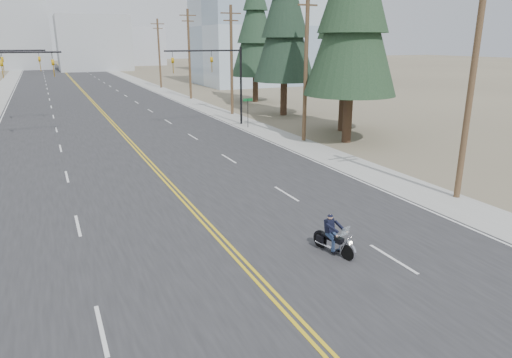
{
  "coord_description": "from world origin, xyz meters",
  "views": [
    {
      "loc": [
        -5.65,
        -7.36,
        7.48
      ],
      "look_at": [
        2.5,
        10.29,
        1.6
      ],
      "focal_mm": 32.0,
      "sensor_mm": 36.0,
      "label": 1
    }
  ],
  "objects": [
    {
      "name": "utility_pole_c",
      "position": [
        12.5,
        38.0,
        5.73
      ],
      "size": [
        2.2,
        0.3,
        11.0
      ],
      "color": "brown",
      "rests_on": "ground"
    },
    {
      "name": "conifer_far",
      "position": [
        19.15,
        46.52,
        9.37
      ],
      "size": [
        6.1,
        6.1,
        16.34
      ],
      "rotation": [
        0.0,
        0.0,
        -0.18
      ],
      "color": "#382619",
      "rests_on": "ground"
    },
    {
      "name": "road",
      "position": [
        0.0,
        70.0,
        0.01
      ],
      "size": [
        20.0,
        200.0,
        0.01
      ],
      "primitive_type": "cube",
      "color": "#303033",
      "rests_on": "ground"
    },
    {
      "name": "haze_bldg_d",
      "position": [
        -12.0,
        140.0,
        13.0
      ],
      "size": [
        20.0,
        15.0,
        26.0
      ],
      "primitive_type": "cube",
      "color": "#ADB2B7",
      "rests_on": "ground"
    },
    {
      "name": "utility_pole_d",
      "position": [
        12.5,
        53.0,
        5.98
      ],
      "size": [
        2.2,
        0.3,
        11.5
      ],
      "color": "brown",
      "rests_on": "ground"
    },
    {
      "name": "conifer_mid",
      "position": [
        17.69,
        25.26,
        9.89
      ],
      "size": [
        6.46,
        6.46,
        17.23
      ],
      "rotation": [
        0.0,
        0.0,
        0.22
      ],
      "color": "#382619",
      "rests_on": "ground"
    },
    {
      "name": "haze_bldg_c",
      "position": [
        40.0,
        110.0,
        9.0
      ],
      "size": [
        16.0,
        12.0,
        18.0
      ],
      "primitive_type": "cube",
      "color": "#B7BCC6",
      "rests_on": "ground"
    },
    {
      "name": "haze_bldg_b",
      "position": [
        8.0,
        125.0,
        7.0
      ],
      "size": [
        18.0,
        14.0,
        14.0
      ],
      "primitive_type": "cube",
      "color": "#ADB2B7",
      "rests_on": "ground"
    },
    {
      "name": "utility_pole_b",
      "position": [
        12.5,
        23.0,
        5.98
      ],
      "size": [
        2.2,
        0.3,
        11.5
      ],
      "color": "brown",
      "rests_on": "ground"
    },
    {
      "name": "motorcyclist",
      "position": [
        3.34,
        5.29,
        0.73
      ],
      "size": [
        1.21,
        2.01,
        1.46
      ],
      "primitive_type": null,
      "rotation": [
        0.0,
        0.0,
        3.37
      ],
      "color": "black",
      "rests_on": "ground"
    },
    {
      "name": "utility_pole_a",
      "position": [
        12.5,
        8.0,
        5.73
      ],
      "size": [
        2.2,
        0.3,
        11.0
      ],
      "color": "brown",
      "rests_on": "ground"
    },
    {
      "name": "glass_building",
      "position": [
        32.0,
        70.0,
        10.0
      ],
      "size": [
        24.0,
        16.0,
        20.0
      ],
      "primitive_type": "cube",
      "color": "#9EB5CC",
      "rests_on": "ground"
    },
    {
      "name": "street_sign",
      "position": [
        10.8,
        30.0,
        1.8
      ],
      "size": [
        0.9,
        0.06,
        2.62
      ],
      "color": "black",
      "rests_on": "ground"
    },
    {
      "name": "haze_bldg_e",
      "position": [
        25.0,
        150.0,
        6.0
      ],
      "size": [
        14.0,
        14.0,
        12.0
      ],
      "primitive_type": "cube",
      "color": "#B7BCC6",
      "rests_on": "ground"
    },
    {
      "name": "sidewalk_right",
      "position": [
        11.5,
        70.0,
        0.01
      ],
      "size": [
        3.0,
        200.0,
        0.01
      ],
      "primitive_type": "cube",
      "color": "#A5A5A0",
      "rests_on": "ground"
    },
    {
      "name": "sidewalk_left",
      "position": [
        -11.5,
        70.0,
        0.01
      ],
      "size": [
        3.0,
        200.0,
        0.01
      ],
      "primitive_type": "cube",
      "color": "#A5A5A0",
      "rests_on": "ground"
    },
    {
      "name": "utility_pole_e",
      "position": [
        12.5,
        70.0,
        5.73
      ],
      "size": [
        2.2,
        0.3,
        11.0
      ],
      "color": "brown",
      "rests_on": "ground"
    },
    {
      "name": "conifer_tall",
      "position": [
        17.23,
        35.24,
        10.12
      ],
      "size": [
        6.35,
        6.35,
        17.63
      ],
      "rotation": [
        0.0,
        0.0,
        -0.08
      ],
      "color": "#382619",
      "rests_on": "ground"
    },
    {
      "name": "traffic_mast_right",
      "position": [
        8.98,
        32.0,
        4.94
      ],
      "size": [
        7.1,
        0.26,
        7.0
      ],
      "color": "black",
      "rests_on": "ground"
    }
  ]
}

